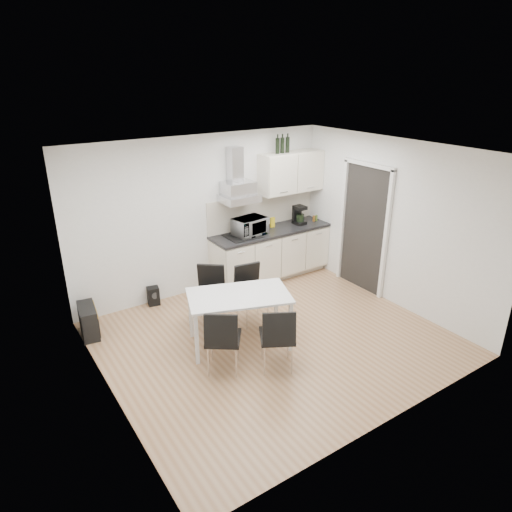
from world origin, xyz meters
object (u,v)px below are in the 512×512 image
Objects in this scene: kitchenette at (272,234)px; chair_near_right at (277,337)px; chair_far_left at (209,297)px; chair_far_right at (252,295)px; dining_table at (239,300)px; guitar_amp at (88,321)px; floor_speaker at (153,296)px; chair_near_left at (223,339)px.

chair_near_right is at bearing -124.01° from kitchenette.
chair_far_left is at bearing 127.23° from chair_near_right.
kitchenette is at bearing -114.37° from chair_far_left.
chair_far_right is at bearing -170.29° from chair_far_left.
dining_table is 1.73× the size of chair_near_right.
guitar_amp is (-3.31, -0.18, -0.61)m from kitchenette.
kitchenette is 2.86× the size of chair_far_left.
chair_near_left is at bearing -76.14° from floor_speaker.
kitchenette is 1.97m from chair_far_left.
floor_speaker is at bearing -26.16° from chair_far_left.
kitchenette is 1.71m from chair_far_right.
chair_far_left and chair_far_right have the same top height.
chair_far_right is 2.92× the size of floor_speaker.
dining_table is 2.73× the size of guitar_amp.
chair_near_right is at bearing 79.96° from chair_far_right.
guitar_amp is at bearing -16.88° from chair_far_right.
dining_table is at bearing -31.67° from guitar_amp.
chair_far_left is at bearing -53.71° from floor_speaker.
chair_far_left and chair_near_right have the same top height.
guitar_amp is at bearing 160.29° from chair_near_left.
chair_far_left is 1.17m from floor_speaker.
kitchenette is 2.86× the size of chair_near_left.
dining_table is 2.20m from guitar_amp.
chair_near_left is 2.14m from guitar_amp.
kitchenette reaches higher than dining_table.
chair_near_left is 1.00× the size of chair_near_right.
dining_table reaches higher than guitar_amp.
guitar_amp is (-1.19, 1.77, -0.22)m from chair_near_left.
kitchenette is 3.37m from guitar_amp.
chair_far_right is 1.16m from chair_near_right.
kitchenette is 2.27m from dining_table.
kitchenette reaches higher than floor_speaker.
kitchenette reaches higher than guitar_amp.
chair_far_left is 1.00× the size of chair_far_right.
chair_far_right is 1.22m from chair_near_left.
chair_far_left is at bearing -15.38° from guitar_amp.
chair_far_right and chair_near_right have the same top height.
chair_far_right is (0.55, -0.31, 0.00)m from chair_far_left.
kitchenette is 2.90m from chair_near_left.
guitar_amp is at bearing 160.19° from dining_table.
chair_near_right is at bearing 6.50° from chair_near_left.
kitchenette reaches higher than chair_far_right.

